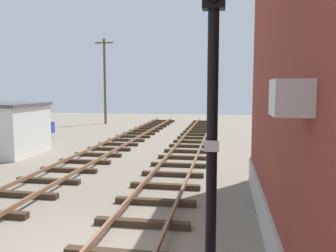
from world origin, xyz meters
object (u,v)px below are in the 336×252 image
at_px(parked_car_blue, 21,125).
at_px(utility_pole_far, 105,80).
at_px(signal_mast, 213,81).
at_px(control_hut, 10,129).

bearing_deg(parked_car_blue, utility_pole_far, 76.53).
bearing_deg(signal_mast, utility_pole_far, 112.91).
height_order(signal_mast, utility_pole_far, utility_pole_far).
relative_size(signal_mast, parked_car_blue, 1.40).
xyz_separation_m(signal_mast, control_hut, (-11.13, 11.12, -2.28)).
relative_size(parked_car_blue, utility_pole_far, 0.50).
bearing_deg(utility_pole_far, signal_mast, -67.09).
height_order(parked_car_blue, utility_pole_far, utility_pole_far).
bearing_deg(parked_car_blue, control_hut, -62.56).
distance_m(parked_car_blue, utility_pole_far, 11.39).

